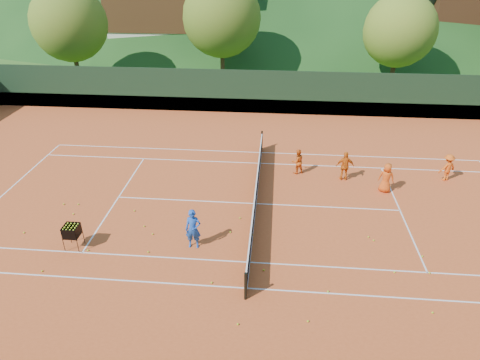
# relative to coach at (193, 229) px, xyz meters

# --- Properties ---
(ground) EXTENTS (400.00, 400.00, 0.00)m
(ground) POSITION_rel_coach_xyz_m (2.21, 3.35, -0.84)
(ground) COLOR #2B5219
(ground) RESTS_ON ground
(clay_court) EXTENTS (40.00, 24.00, 0.02)m
(clay_court) POSITION_rel_coach_xyz_m (2.21, 3.35, -0.83)
(clay_court) COLOR #C14B1F
(clay_court) RESTS_ON ground
(coach) EXTENTS (0.61, 0.41, 1.64)m
(coach) POSITION_rel_coach_xyz_m (0.00, 0.00, 0.00)
(coach) COLOR #1B4CB1
(coach) RESTS_ON clay_court
(student_a) EXTENTS (0.79, 0.72, 1.31)m
(student_a) POSITION_rel_coach_xyz_m (4.15, 6.53, -0.16)
(student_a) COLOR #DA5613
(student_a) RESTS_ON clay_court
(student_b) EXTENTS (0.88, 0.37, 1.51)m
(student_b) POSITION_rel_coach_xyz_m (6.46, 6.01, -0.07)
(student_b) COLOR orange
(student_b) RESTS_ON clay_court
(student_c) EXTENTS (0.81, 0.64, 1.46)m
(student_c) POSITION_rel_coach_xyz_m (8.24, 5.01, -0.09)
(student_c) COLOR #DE5013
(student_c) RESTS_ON clay_court
(student_d) EXTENTS (1.03, 0.83, 1.39)m
(student_d) POSITION_rel_coach_xyz_m (11.49, 6.44, -0.13)
(student_d) COLOR #E95A14
(student_d) RESTS_ON clay_court
(tennis_ball_0) EXTENTS (0.07, 0.07, 0.07)m
(tennis_ball_0) POSITION_rel_coach_xyz_m (-4.01, -0.65, -0.79)
(tennis_ball_0) COLOR #ABD523
(tennis_ball_0) RESTS_ON clay_court
(tennis_ball_1) EXTENTS (0.07, 0.07, 0.07)m
(tennis_ball_1) POSITION_rel_coach_xyz_m (0.99, -2.00, -0.79)
(tennis_ball_1) COLOR #ABD523
(tennis_ball_1) RESTS_ON clay_court
(tennis_ball_2) EXTENTS (0.07, 0.07, 0.07)m
(tennis_ball_2) POSITION_rel_coach_xyz_m (-5.65, 1.75, -0.79)
(tennis_ball_2) COLOR #ABD523
(tennis_ball_2) RESTS_ON clay_court
(tennis_ball_3) EXTENTS (0.07, 0.07, 0.07)m
(tennis_ball_3) POSITION_rel_coach_xyz_m (-7.07, 0.23, -0.79)
(tennis_ball_3) COLOR #ABD523
(tennis_ball_3) RESTS_ON clay_court
(tennis_ball_5) EXTENTS (0.07, 0.07, 0.07)m
(tennis_ball_5) POSITION_rel_coach_xyz_m (2.19, 1.22, -0.79)
(tennis_ball_5) COLOR #ABD523
(tennis_ball_5) RESTS_ON clay_court
(tennis_ball_6) EXTENTS (0.07, 0.07, 0.07)m
(tennis_ball_6) POSITION_rel_coach_xyz_m (1.61, 2.07, -0.79)
(tennis_ball_6) COLOR #ABD523
(tennis_ball_6) RESTS_ON clay_court
(tennis_ball_8) EXTENTS (0.07, 0.07, 0.07)m
(tennis_ball_8) POSITION_rel_coach_xyz_m (-1.82, 0.60, -0.79)
(tennis_ball_8) COLOR #ABD523
(tennis_ball_8) RESTS_ON clay_court
(tennis_ball_9) EXTENTS (0.07, 0.07, 0.07)m
(tennis_ball_9) POSITION_rel_coach_xyz_m (4.97, -2.09, -0.79)
(tennis_ball_9) COLOR #ABD523
(tennis_ball_9) RESTS_ON clay_court
(tennis_ball_10) EXTENTS (0.07, 0.07, 0.07)m
(tennis_ball_10) POSITION_rel_coach_xyz_m (-1.68, -0.54, -0.79)
(tennis_ball_10) COLOR #ABD523
(tennis_ball_10) RESTS_ON clay_court
(tennis_ball_11) EXTENTS (0.07, 0.07, 0.07)m
(tennis_ball_11) POSITION_rel_coach_xyz_m (7.43, -0.88, -0.79)
(tennis_ball_11) COLOR #ABD523
(tennis_ball_11) RESTS_ON clay_court
(tennis_ball_13) EXTENTS (0.07, 0.07, 0.07)m
(tennis_ball_13) POSITION_rel_coach_xyz_m (4.22, -3.46, -0.79)
(tennis_ball_13) COLOR #ABD523
(tennis_ball_13) RESTS_ON clay_court
(tennis_ball_14) EXTENTS (0.07, 0.07, 0.07)m
(tennis_ball_14) POSITION_rel_coach_xyz_m (1.31, 1.01, -0.79)
(tennis_ball_14) COLOR #ABD523
(tennis_ball_14) RESTS_ON clay_court
(tennis_ball_15) EXTENTS (0.07, 0.07, 0.07)m
(tennis_ball_15) POSITION_rel_coach_xyz_m (2.06, -3.77, -0.79)
(tennis_ball_15) COLOR #ABD523
(tennis_ball_15) RESTS_ON clay_court
(tennis_ball_16) EXTENTS (0.07, 0.07, 0.07)m
(tennis_ball_16) POSITION_rel_coach_xyz_m (6.86, 1.18, -0.79)
(tennis_ball_16) COLOR #ABD523
(tennis_ball_16) RESTS_ON clay_court
(tennis_ball_17) EXTENTS (0.07, 0.07, 0.07)m
(tennis_ball_17) POSITION_rel_coach_xyz_m (2.21, 0.93, -0.79)
(tennis_ball_17) COLOR #ABD523
(tennis_ball_17) RESTS_ON clay_court
(tennis_ball_18) EXTENTS (0.07, 0.07, 0.07)m
(tennis_ball_18) POSITION_rel_coach_xyz_m (-2.31, 1.11, -0.79)
(tennis_ball_18) COLOR #ABD523
(tennis_ball_18) RESTS_ON clay_court
(tennis_ball_19) EXTENTS (0.07, 0.07, 0.07)m
(tennis_ball_19) POSITION_rel_coach_xyz_m (2.76, -1.19, -0.79)
(tennis_ball_19) COLOR #ABD523
(tennis_ball_19) RESTS_ON clay_court
(tennis_ball_22) EXTENTS (0.07, 0.07, 0.07)m
(tennis_ball_22) POSITION_rel_coach_xyz_m (8.68, 0.12, -0.79)
(tennis_ball_22) COLOR #ABD523
(tennis_ball_22) RESTS_ON clay_court
(tennis_ball_23) EXTENTS (0.07, 0.07, 0.07)m
(tennis_ball_23) POSITION_rel_coach_xyz_m (-3.08, 2.23, -0.79)
(tennis_ball_23) COLOR #ABD523
(tennis_ball_23) RESTS_ON clay_court
(tennis_ball_24) EXTENTS (0.07, 0.07, 0.07)m
(tennis_ball_24) POSITION_rel_coach_xyz_m (-5.18, -1.94, -0.79)
(tennis_ball_24) COLOR #ABD523
(tennis_ball_24) RESTS_ON clay_court
(tennis_ball_25) EXTENTS (0.07, 0.07, 0.07)m
(tennis_ball_25) POSITION_rel_coach_xyz_m (8.67, -0.81, -0.79)
(tennis_ball_25) COLOR #ABD523
(tennis_ball_25) RESTS_ON clay_court
(tennis_ball_26) EXTENTS (0.07, 0.07, 0.07)m
(tennis_ball_26) POSITION_rel_coach_xyz_m (7.03, 0.96, -0.79)
(tennis_ball_26) COLOR #ABD523
(tennis_ball_26) RESTS_ON clay_court
(tennis_ball_27) EXTENTS (0.07, 0.07, 0.07)m
(tennis_ball_27) POSITION_rel_coach_xyz_m (-6.43, 2.49, -0.79)
(tennis_ball_27) COLOR #ABD523
(tennis_ball_27) RESTS_ON clay_court
(tennis_ball_28) EXTENTS (0.07, 0.07, 0.07)m
(tennis_ball_28) POSITION_rel_coach_xyz_m (-5.77, 2.53, -0.79)
(tennis_ball_28) COLOR #ABD523
(tennis_ball_28) RESTS_ON clay_court
(tennis_ball_29) EXTENTS (0.07, 0.07, 0.07)m
(tennis_ball_29) POSITION_rel_coach_xyz_m (8.20, -2.75, -0.79)
(tennis_ball_29) COLOR #ABD523
(tennis_ball_29) RESTS_ON clay_court
(court_lines) EXTENTS (23.83, 11.03, 0.00)m
(court_lines) POSITION_rel_coach_xyz_m (2.21, 3.35, -0.82)
(court_lines) COLOR white
(court_lines) RESTS_ON clay_court
(tennis_net) EXTENTS (0.10, 12.07, 1.10)m
(tennis_net) POSITION_rel_coach_xyz_m (2.21, 3.35, -0.32)
(tennis_net) COLOR black
(tennis_net) RESTS_ON clay_court
(perimeter_fence) EXTENTS (40.40, 24.24, 3.00)m
(perimeter_fence) POSITION_rel_coach_xyz_m (2.21, 3.35, 0.43)
(perimeter_fence) COLOR black
(perimeter_fence) RESTS_ON clay_court
(ball_hopper) EXTENTS (0.57, 0.57, 1.00)m
(ball_hopper) POSITION_rel_coach_xyz_m (-4.60, -0.46, -0.07)
(ball_hopper) COLOR black
(ball_hopper) RESTS_ON clay_court
(chalet_mid) EXTENTS (12.65, 8.82, 11.45)m
(chalet_mid) POSITION_rel_coach_xyz_m (8.21, 37.35, 4.15)
(chalet_mid) COLOR beige
(chalet_mid) RESTS_ON ground
(chalet_right) EXTENTS (11.50, 8.82, 11.91)m
(chalet_right) POSITION_rel_coach_xyz_m (22.21, 33.35, 4.42)
(chalet_right) COLOR beige
(chalet_right) RESTS_ON ground
(tree_a) EXTENTS (6.00, 6.00, 7.88)m
(tree_a) POSITION_rel_coach_xyz_m (-13.79, 21.35, 4.03)
(tree_a) COLOR #42291A
(tree_a) RESTS_ON ground
(tree_b) EXTENTS (6.40, 6.40, 8.40)m
(tree_b) POSITION_rel_coach_xyz_m (-1.79, 23.35, 4.35)
(tree_b) COLOR #432C1A
(tree_b) RESTS_ON ground
(tree_c) EXTENTS (5.60, 5.60, 7.35)m
(tree_c) POSITION_rel_coach_xyz_m (12.21, 22.35, 3.70)
(tree_c) COLOR #3C2618
(tree_c) RESTS_ON ground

